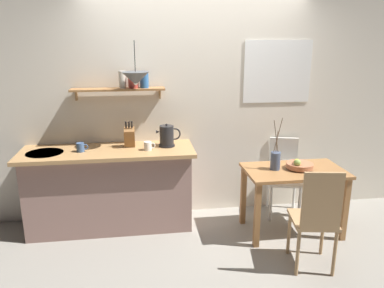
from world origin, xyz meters
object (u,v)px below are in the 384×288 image
object	(u,v)px
knife_block	(129,137)
coffee_mug_spare	(148,146)
fruit_bowl	(299,165)
electric_kettle	(167,136)
twig_vase	(275,160)
dining_table	(294,180)
pendant_lamp	(136,78)
dining_chair_far	(283,173)
dining_chair_near	(316,216)
coffee_mug_by_sink	(81,147)

from	to	relation	value
knife_block	coffee_mug_spare	distance (m)	0.26
fruit_bowl	electric_kettle	bearing A→B (deg)	163.05
twig_vase	knife_block	bearing A→B (deg)	164.36
dining_table	knife_block	world-z (taller)	knife_block
dining_table	fruit_bowl	world-z (taller)	fruit_bowl
pendant_lamp	dining_table	bearing A→B (deg)	-12.82
knife_block	pendant_lamp	world-z (taller)	pendant_lamp
dining_chair_far	electric_kettle	world-z (taller)	electric_kettle
fruit_bowl	dining_chair_near	bearing A→B (deg)	-100.54
dining_chair_far	twig_vase	world-z (taller)	twig_vase
dining_chair_far	coffee_mug_spare	world-z (taller)	coffee_mug_spare
knife_block	fruit_bowl	bearing A→B (deg)	-14.26
fruit_bowl	electric_kettle	world-z (taller)	electric_kettle
pendant_lamp	twig_vase	bearing A→B (deg)	-13.60
dining_chair_near	electric_kettle	xyz separation A→B (m)	(-1.22, 1.13, 0.48)
fruit_bowl	coffee_mug_by_sink	size ratio (longest dim) A/B	2.34
electric_kettle	coffee_mug_spare	bearing A→B (deg)	-150.05
dining_table	twig_vase	xyz separation A→B (m)	(-0.21, 0.03, 0.23)
fruit_bowl	twig_vase	size ratio (longest dim) A/B	0.51
dining_table	coffee_mug_spare	size ratio (longest dim) A/B	8.51
coffee_mug_by_sink	dining_chair_far	bearing A→B (deg)	3.81
coffee_mug_by_sink	coffee_mug_spare	size ratio (longest dim) A/B	0.98
fruit_bowl	electric_kettle	distance (m)	1.44
dining_chair_near	electric_kettle	world-z (taller)	electric_kettle
twig_vase	electric_kettle	world-z (taller)	twig_vase
dining_chair_near	dining_chair_far	bearing A→B (deg)	82.00
twig_vase	dining_table	bearing A→B (deg)	-7.37
knife_block	coffee_mug_spare	size ratio (longest dim) A/B	2.38
dining_chair_far	coffee_mug_by_sink	xyz separation A→B (m)	(-2.30, -0.15, 0.46)
dining_chair_near	fruit_bowl	xyz separation A→B (m)	(0.13, 0.71, 0.23)
twig_vase	knife_block	size ratio (longest dim) A/B	1.89
dining_table	coffee_mug_spare	world-z (taller)	coffee_mug_spare
twig_vase	fruit_bowl	bearing A→B (deg)	-5.83
dining_chair_far	twig_vase	distance (m)	0.64
dining_table	pendant_lamp	bearing A→B (deg)	167.18
electric_kettle	pendant_lamp	bearing A→B (deg)	-171.81
fruit_bowl	coffee_mug_by_sink	world-z (taller)	coffee_mug_by_sink
electric_kettle	coffee_mug_by_sink	world-z (taller)	electric_kettle
coffee_mug_by_sink	pendant_lamp	bearing A→B (deg)	3.27
dining_chair_near	knife_block	size ratio (longest dim) A/B	3.39
fruit_bowl	knife_block	world-z (taller)	knife_block
dining_table	pendant_lamp	xyz separation A→B (m)	(-1.62, 0.37, 1.06)
electric_kettle	coffee_mug_by_sink	bearing A→B (deg)	-175.02
dining_chair_far	pendant_lamp	distance (m)	2.07
twig_vase	pendant_lamp	size ratio (longest dim) A/B	1.24
electric_kettle	knife_block	distance (m)	0.41
knife_block	coffee_mug_by_sink	xyz separation A→B (m)	(-0.50, -0.11, -0.07)
dining_chair_near	twig_vase	distance (m)	0.80
coffee_mug_spare	fruit_bowl	bearing A→B (deg)	-10.54
fruit_bowl	pendant_lamp	xyz separation A→B (m)	(-1.67, 0.37, 0.89)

